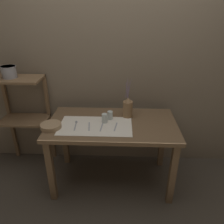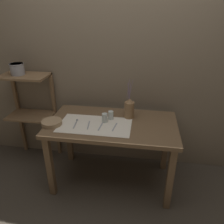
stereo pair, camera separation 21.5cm
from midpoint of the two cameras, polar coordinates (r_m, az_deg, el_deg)
name	(u,v)px [view 1 (the left image)]	position (r m, az deg, el deg)	size (l,w,h in m)	color
ground_plane	(112,179)	(2.65, -2.38, -17.18)	(12.00, 12.00, 0.00)	#473F35
stone_wall_back	(114,67)	(2.48, -2.01, 11.69)	(7.00, 0.06, 2.40)	#7A6B56
wooden_table	(112,131)	(2.26, -2.67, -5.10)	(1.30, 0.71, 0.74)	brown
wooden_shelf_unit	(23,106)	(2.73, -24.28, 1.50)	(0.53, 0.32, 1.12)	brown
linen_cloth	(96,126)	(2.16, -7.18, -3.65)	(0.71, 0.39, 0.00)	silver
pitcher_with_flowers	(128,108)	(2.28, 1.45, 1.01)	(0.10, 0.10, 0.42)	olive
wooden_bowl	(51,126)	(2.22, -18.39, -3.54)	(0.20, 0.20, 0.04)	#9E7F5B
glass_tumbler_near	(105,118)	(2.19, -4.77, -1.72)	(0.06, 0.06, 0.09)	silver
glass_tumbler_far	(110,115)	(2.25, -3.26, -0.92)	(0.05, 0.05, 0.09)	silver
spoon_inner	(76,123)	(2.23, -12.15, -3.01)	(0.03, 0.18, 0.02)	#939399
knife_center	(89,126)	(2.16, -8.87, -3.79)	(0.03, 0.16, 0.00)	#939399
fork_outer	(102,127)	(2.13, -5.64, -3.97)	(0.03, 0.16, 0.00)	#939399
fork_inner	(116,127)	(2.12, -1.94, -3.95)	(0.03, 0.16, 0.00)	#939399
metal_pot_large	(9,72)	(2.61, -27.53, 9.30)	(0.16, 0.16, 0.12)	#939399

